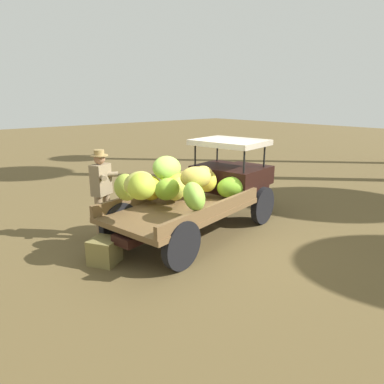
# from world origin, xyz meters

# --- Properties ---
(ground_plane) EXTENTS (60.00, 60.00, 0.00)m
(ground_plane) POSITION_xyz_m (0.00, 0.00, 0.00)
(ground_plane) COLOR brown
(truck) EXTENTS (4.62, 2.37, 1.86)m
(truck) POSITION_xyz_m (0.02, 0.14, 0.95)
(truck) COLOR black
(truck) RESTS_ON ground
(farmer) EXTENTS (0.57, 0.54, 1.79)m
(farmer) POSITION_xyz_m (-1.75, 1.19, 1.02)
(farmer) COLOR #927452
(farmer) RESTS_ON ground
(wooden_crate) EXTENTS (0.62, 0.62, 0.44)m
(wooden_crate) POSITION_xyz_m (-2.32, 0.08, 0.22)
(wooden_crate) COLOR olive
(wooden_crate) RESTS_ON ground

